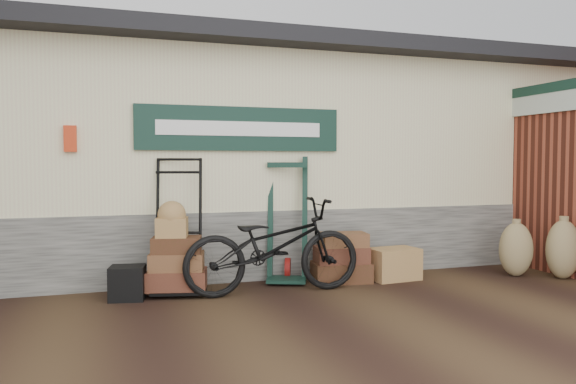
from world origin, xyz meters
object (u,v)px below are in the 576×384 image
at_px(porter_trolley, 178,224).
at_px(wicker_hamper, 394,264).
at_px(suitcase_stack, 341,257).
at_px(green_barrow, 287,220).
at_px(black_trunk, 127,283).
at_px(bicycle, 273,241).

height_order(porter_trolley, wicker_hamper, porter_trolley).
distance_m(porter_trolley, suitcase_stack, 2.11).
bearing_deg(porter_trolley, suitcase_stack, 10.92).
distance_m(green_barrow, black_trunk, 2.12).
bearing_deg(bicycle, black_trunk, 81.90).
relative_size(suitcase_stack, wicker_hamper, 1.15).
height_order(suitcase_stack, wicker_hamper, suitcase_stack).
distance_m(wicker_hamper, bicycle, 1.79).
bearing_deg(bicycle, porter_trolley, 66.89).
distance_m(porter_trolley, bicycle, 1.14).
bearing_deg(black_trunk, bicycle, -7.69).
xyz_separation_m(porter_trolley, wicker_hamper, (2.76, -0.18, -0.60)).
relative_size(wicker_hamper, black_trunk, 1.66).
distance_m(suitcase_stack, wicker_hamper, 0.72).
distance_m(porter_trolley, black_trunk, 0.88).
relative_size(porter_trolley, wicker_hamper, 2.57).
height_order(porter_trolley, bicycle, porter_trolley).
relative_size(green_barrow, bicycle, 0.75).
height_order(wicker_hamper, bicycle, bicycle).
distance_m(green_barrow, bicycle, 0.71).
bearing_deg(green_barrow, porter_trolley, -151.95).
bearing_deg(wicker_hamper, black_trunk, -179.37).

